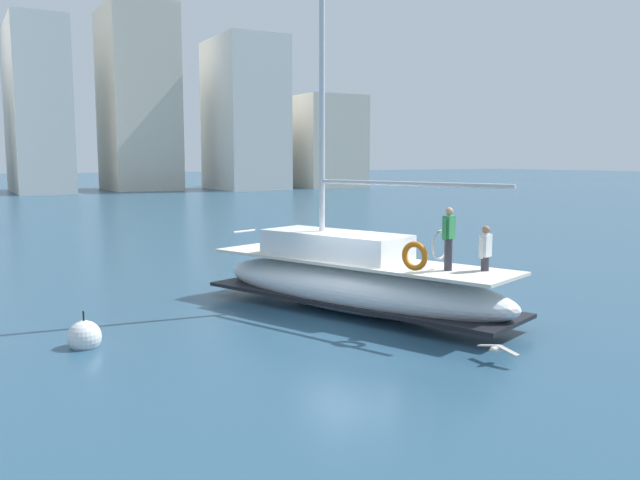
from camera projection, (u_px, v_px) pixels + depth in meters
name	position (u px, v px, depth m)	size (l,w,h in m)	color
ground_plane	(350.00, 319.00, 17.59)	(400.00, 400.00, 0.00)	#284C66
main_sailboat	(353.00, 279.00, 18.39)	(5.65, 9.83, 12.91)	silver
seagull	(498.00, 349.00, 13.77)	(0.48, 0.99, 0.17)	silver
mooring_buoy	(84.00, 337.00, 14.97)	(0.76, 0.76, 0.98)	silver
waterfront_buildings	(46.00, 113.00, 82.77)	(89.45, 21.95, 24.77)	gray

